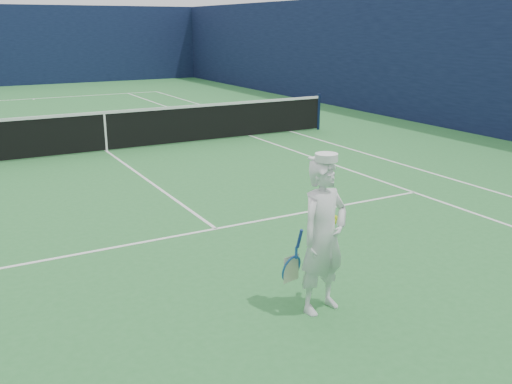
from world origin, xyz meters
The scene contains 5 objects.
ground centered at (0.00, 0.00, 0.00)m, with size 80.00×80.00×0.00m, color #2C7536.
court_markings centered at (0.00, 0.00, 0.00)m, with size 11.03×23.83×0.01m.
windscreen_fence centered at (0.00, 0.00, 2.00)m, with size 20.12×36.12×4.00m.
tennis_net centered at (0.00, 0.00, 0.55)m, with size 12.88×0.09×1.07m.
tennis_player centered at (-0.07, -9.31, 0.87)m, with size 0.81×0.52×1.77m.
Camera 1 is at (-3.48, -13.97, 3.06)m, focal length 40.00 mm.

